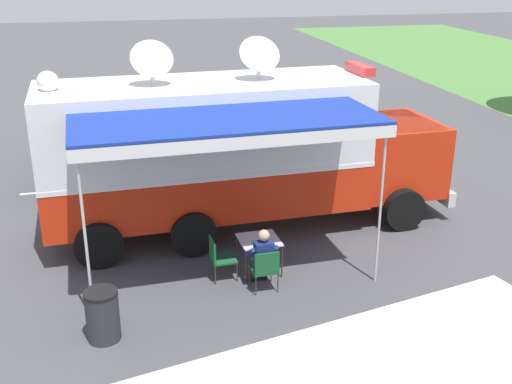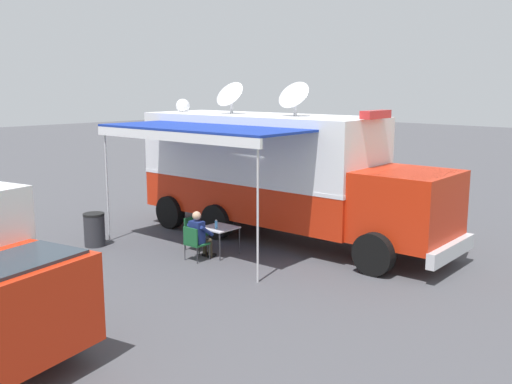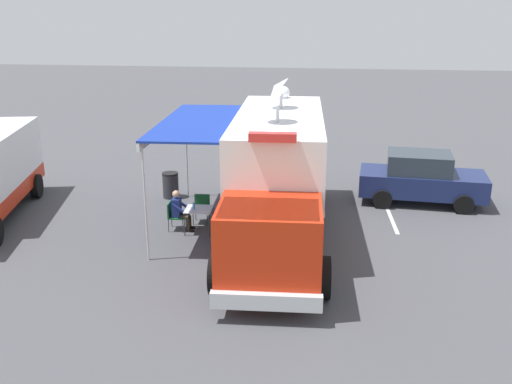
{
  "view_description": "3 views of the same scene",
  "coord_description": "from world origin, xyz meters",
  "px_view_note": "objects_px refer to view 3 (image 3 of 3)",
  "views": [
    {
      "loc": [
        13.39,
        -1.81,
        6.12
      ],
      "look_at": [
        0.89,
        0.99,
        1.19
      ],
      "focal_mm": 43.69,
      "sensor_mm": 36.0,
      "label": 1
    },
    {
      "loc": [
        12.15,
        11.23,
        4.31
      ],
      "look_at": [
        1.15,
        0.94,
        1.52
      ],
      "focal_mm": 40.33,
      "sensor_mm": 36.0,
      "label": 2
    },
    {
      "loc": [
        -1.55,
        16.46,
        6.41
      ],
      "look_at": [
        0.57,
        0.89,
        1.38
      ],
      "focal_mm": 40.19,
      "sensor_mm": 36.0,
      "label": 3
    }
  ],
  "objects_px": {
    "command_truck": "(277,173)",
    "folding_table": "(199,211)",
    "folding_chair_at_table": "(174,214)",
    "trash_bin": "(171,185)",
    "seated_responder": "(180,209)",
    "folding_chair_beside_table": "(202,206)",
    "water_bottle": "(194,206)",
    "car_behind_truck": "(421,178)"
  },
  "relations": [
    {
      "from": "water_bottle",
      "to": "car_behind_truck",
      "type": "distance_m",
      "value": 8.01
    },
    {
      "from": "folding_table",
      "to": "water_bottle",
      "type": "relative_size",
      "value": 3.76
    },
    {
      "from": "folding_table",
      "to": "trash_bin",
      "type": "xyz_separation_m",
      "value": [
        1.76,
        -3.09,
        -0.22
      ]
    },
    {
      "from": "folding_chair_at_table",
      "to": "folding_table",
      "type": "bearing_deg",
      "value": 175.62
    },
    {
      "from": "folding_chair_beside_table",
      "to": "folding_table",
      "type": "bearing_deg",
      "value": 97.65
    },
    {
      "from": "folding_table",
      "to": "folding_chair_at_table",
      "type": "bearing_deg",
      "value": -4.38
    },
    {
      "from": "seated_responder",
      "to": "folding_chair_beside_table",
      "type": "bearing_deg",
      "value": -122.56
    },
    {
      "from": "folding_chair_beside_table",
      "to": "seated_responder",
      "type": "relative_size",
      "value": 0.7
    },
    {
      "from": "command_truck",
      "to": "folding_chair_at_table",
      "type": "xyz_separation_m",
      "value": [
        3.12,
        -0.08,
        -1.43
      ]
    },
    {
      "from": "folding_table",
      "to": "folding_chair_beside_table",
      "type": "bearing_deg",
      "value": -82.35
    },
    {
      "from": "car_behind_truck",
      "to": "folding_chair_at_table",
      "type": "bearing_deg",
      "value": 25.23
    },
    {
      "from": "folding_chair_beside_table",
      "to": "trash_bin",
      "type": "relative_size",
      "value": 0.96
    },
    {
      "from": "folding_chair_at_table",
      "to": "car_behind_truck",
      "type": "relative_size",
      "value": 0.2
    },
    {
      "from": "trash_bin",
      "to": "seated_responder",
      "type": "bearing_deg",
      "value": 110.77
    },
    {
      "from": "car_behind_truck",
      "to": "folding_chair_beside_table",
      "type": "bearing_deg",
      "value": 22.06
    },
    {
      "from": "water_bottle",
      "to": "trash_bin",
      "type": "distance_m",
      "value": 3.54
    },
    {
      "from": "folding_table",
      "to": "car_behind_truck",
      "type": "bearing_deg",
      "value": -151.88
    },
    {
      "from": "folding_chair_beside_table",
      "to": "trash_bin",
      "type": "height_order",
      "value": "trash_bin"
    },
    {
      "from": "command_truck",
      "to": "seated_responder",
      "type": "distance_m",
      "value": 3.21
    },
    {
      "from": "car_behind_truck",
      "to": "water_bottle",
      "type": "bearing_deg",
      "value": 27.89
    },
    {
      "from": "seated_responder",
      "to": "car_behind_truck",
      "type": "height_order",
      "value": "car_behind_truck"
    },
    {
      "from": "command_truck",
      "to": "car_behind_truck",
      "type": "xyz_separation_m",
      "value": [
        -4.62,
        -3.73,
        -1.07
      ]
    },
    {
      "from": "folding_table",
      "to": "trash_bin",
      "type": "height_order",
      "value": "trash_bin"
    },
    {
      "from": "folding_chair_at_table",
      "to": "folding_chair_beside_table",
      "type": "height_order",
      "value": "same"
    },
    {
      "from": "water_bottle",
      "to": "folding_chair_at_table",
      "type": "height_order",
      "value": "water_bottle"
    },
    {
      "from": "folding_chair_beside_table",
      "to": "seated_responder",
      "type": "distance_m",
      "value": 0.93
    },
    {
      "from": "seated_responder",
      "to": "folding_chair_at_table",
      "type": "bearing_deg",
      "value": 3.07
    },
    {
      "from": "folding_chair_at_table",
      "to": "trash_bin",
      "type": "bearing_deg",
      "value": -72.48
    },
    {
      "from": "seated_responder",
      "to": "trash_bin",
      "type": "distance_m",
      "value": 3.24
    },
    {
      "from": "command_truck",
      "to": "folding_table",
      "type": "bearing_deg",
      "value": -0.5
    },
    {
      "from": "folding_table",
      "to": "water_bottle",
      "type": "distance_m",
      "value": 0.22
    },
    {
      "from": "water_bottle",
      "to": "folding_chair_beside_table",
      "type": "xyz_separation_m",
      "value": [
        -0.03,
        -0.89,
        -0.32
      ]
    },
    {
      "from": "water_bottle",
      "to": "folding_chair_at_table",
      "type": "relative_size",
      "value": 0.26
    },
    {
      "from": "water_bottle",
      "to": "folding_chair_beside_table",
      "type": "relative_size",
      "value": 0.26
    },
    {
      "from": "folding_chair_beside_table",
      "to": "water_bottle",
      "type": "bearing_deg",
      "value": 88.35
    },
    {
      "from": "folding_chair_at_table",
      "to": "seated_responder",
      "type": "xyz_separation_m",
      "value": [
        -0.19,
        -0.01,
        0.14
      ]
    },
    {
      "from": "folding_chair_beside_table",
      "to": "trash_bin",
      "type": "bearing_deg",
      "value": -53.78
    },
    {
      "from": "command_truck",
      "to": "folding_table",
      "type": "relative_size",
      "value": 11.41
    },
    {
      "from": "water_bottle",
      "to": "car_behind_truck",
      "type": "bearing_deg",
      "value": -152.11
    },
    {
      "from": "folding_chair_beside_table",
      "to": "seated_responder",
      "type": "height_order",
      "value": "seated_responder"
    },
    {
      "from": "folding_table",
      "to": "folding_chair_beside_table",
      "type": "xyz_separation_m",
      "value": [
        0.11,
        -0.85,
        -0.16
      ]
    },
    {
      "from": "folding_chair_at_table",
      "to": "trash_bin",
      "type": "distance_m",
      "value": 3.18
    }
  ]
}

